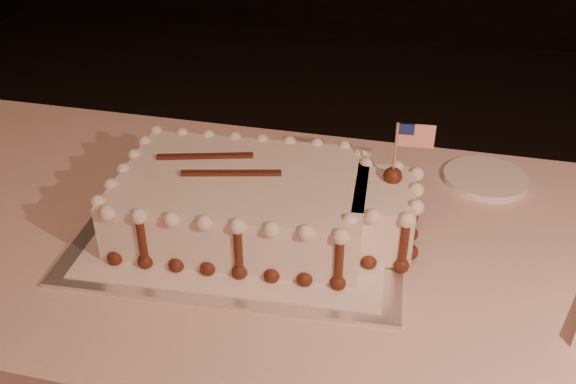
# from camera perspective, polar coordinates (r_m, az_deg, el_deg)

# --- Properties ---
(cake_board) EXTENTS (0.60, 0.46, 0.01)m
(cake_board) POSITION_cam_1_polar(r_m,az_deg,el_deg) (1.16, -3.85, -3.14)
(cake_board) COLOR silver
(cake_board) RESTS_ON banquet_table
(doily) EXTENTS (0.53, 0.42, 0.00)m
(doily) POSITION_cam_1_polar(r_m,az_deg,el_deg) (1.16, -3.86, -2.94)
(doily) COLOR white
(doily) RESTS_ON cake_board
(sheet_cake) EXTENTS (0.54, 0.33, 0.21)m
(sheet_cake) POSITION_cam_1_polar(r_m,az_deg,el_deg) (1.12, -2.45, -0.92)
(sheet_cake) COLOR white
(sheet_cake) RESTS_ON doily
(side_plate) EXTENTS (0.17, 0.17, 0.01)m
(side_plate) POSITION_cam_1_polar(r_m,az_deg,el_deg) (1.36, 17.16, 1.18)
(side_plate) COLOR white
(side_plate) RESTS_ON banquet_table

